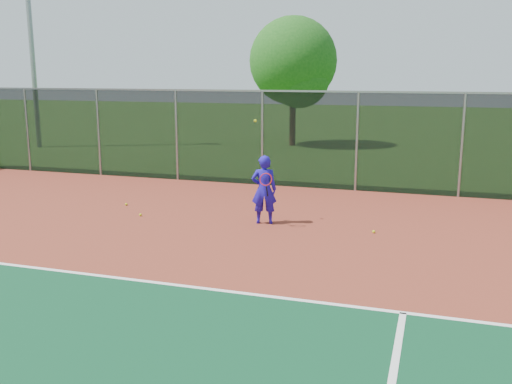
% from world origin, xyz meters
% --- Properties ---
extents(court_apron, '(30.00, 20.00, 0.02)m').
position_xyz_m(court_apron, '(0.00, 2.00, 0.01)').
color(court_apron, maroon).
rests_on(court_apron, ground).
extents(fence_back, '(30.00, 0.06, 3.03)m').
position_xyz_m(fence_back, '(0.00, 12.00, 1.56)').
color(fence_back, black).
rests_on(fence_back, court_apron).
extents(tennis_player, '(0.69, 0.69, 2.48)m').
position_xyz_m(tennis_player, '(-1.54, 7.40, 0.85)').
color(tennis_player, '#1D12AC').
rests_on(tennis_player, court_apron).
extents(practice_ball_2, '(0.07, 0.07, 0.07)m').
position_xyz_m(practice_ball_2, '(-4.71, 7.10, 0.06)').
color(practice_ball_2, '#C3D118').
rests_on(practice_ball_2, court_apron).
extents(practice_ball_4, '(0.07, 0.07, 0.07)m').
position_xyz_m(practice_ball_4, '(-5.66, 8.04, 0.06)').
color(practice_ball_4, '#C3D118').
rests_on(practice_ball_4, court_apron).
extents(practice_ball_5, '(0.07, 0.07, 0.07)m').
position_xyz_m(practice_ball_5, '(1.08, 7.32, 0.06)').
color(practice_ball_5, '#C3D118').
rests_on(practice_ball_5, court_apron).
extents(tree_back_left, '(4.29, 4.29, 6.30)m').
position_xyz_m(tree_back_left, '(-4.54, 22.36, 3.95)').
color(tree_back_left, '#362013').
rests_on(tree_back_left, ground).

